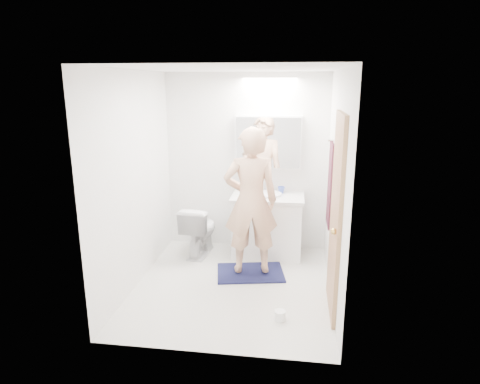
% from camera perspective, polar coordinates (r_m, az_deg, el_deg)
% --- Properties ---
extents(floor, '(2.50, 2.50, 0.00)m').
position_cam_1_polar(floor, '(4.91, -1.00, -12.68)').
color(floor, silver).
rests_on(floor, ground).
extents(ceiling, '(2.50, 2.50, 0.00)m').
position_cam_1_polar(ceiling, '(4.35, -1.15, 16.60)').
color(ceiling, white).
rests_on(ceiling, floor).
extents(wall_back, '(2.50, 0.00, 2.50)m').
position_cam_1_polar(wall_back, '(5.69, 0.88, 4.03)').
color(wall_back, white).
rests_on(wall_back, floor).
extents(wall_front, '(2.50, 0.00, 2.50)m').
position_cam_1_polar(wall_front, '(3.30, -4.44, -4.06)').
color(wall_front, white).
rests_on(wall_front, floor).
extents(wall_left, '(0.00, 2.50, 2.50)m').
position_cam_1_polar(wall_left, '(4.77, -14.24, 1.46)').
color(wall_left, white).
rests_on(wall_left, floor).
extents(wall_right, '(0.00, 2.50, 2.50)m').
position_cam_1_polar(wall_right, '(4.45, 13.07, 0.58)').
color(wall_right, white).
rests_on(wall_right, floor).
extents(vanity_cabinet, '(0.90, 0.55, 0.78)m').
position_cam_1_polar(vanity_cabinet, '(5.60, 3.77, -4.78)').
color(vanity_cabinet, white).
rests_on(vanity_cabinet, floor).
extents(countertop, '(0.95, 0.58, 0.04)m').
position_cam_1_polar(countertop, '(5.47, 3.84, -0.73)').
color(countertop, white).
rests_on(countertop, vanity_cabinet).
extents(sink_basin, '(0.36, 0.36, 0.03)m').
position_cam_1_polar(sink_basin, '(5.49, 3.87, -0.30)').
color(sink_basin, white).
rests_on(sink_basin, countertop).
extents(faucet, '(0.02, 0.02, 0.16)m').
position_cam_1_polar(faucet, '(5.66, 4.02, 0.83)').
color(faucet, '#B3B3B8').
rests_on(faucet, countertop).
extents(medicine_cabinet, '(0.88, 0.14, 0.70)m').
position_cam_1_polar(medicine_cabinet, '(5.54, 3.90, 6.85)').
color(medicine_cabinet, white).
rests_on(medicine_cabinet, wall_back).
extents(mirror_panel, '(0.84, 0.01, 0.66)m').
position_cam_1_polar(mirror_panel, '(5.46, 3.84, 6.74)').
color(mirror_panel, silver).
rests_on(mirror_panel, medicine_cabinet).
extents(toilet, '(0.45, 0.71, 0.69)m').
position_cam_1_polar(toilet, '(5.64, -5.58, -5.18)').
color(toilet, silver).
rests_on(toilet, floor).
extents(bath_rug, '(0.89, 0.69, 0.02)m').
position_cam_1_polar(bath_rug, '(5.17, 1.43, -11.01)').
color(bath_rug, '#141B3F').
rests_on(bath_rug, floor).
extents(person, '(0.70, 0.53, 1.75)m').
position_cam_1_polar(person, '(4.84, 1.50, -1.29)').
color(person, tan).
rests_on(person, bath_rug).
extents(door, '(0.04, 0.80, 2.00)m').
position_cam_1_polar(door, '(4.16, 13.04, -3.26)').
color(door, '#A68453').
rests_on(door, wall_right).
extents(door_knob, '(0.06, 0.06, 0.06)m').
position_cam_1_polar(door_knob, '(3.89, 12.78, -5.30)').
color(door_knob, gold).
rests_on(door_knob, door).
extents(towel, '(0.02, 0.42, 1.00)m').
position_cam_1_polar(towel, '(5.00, 12.23, 1.01)').
color(towel, '#111535').
rests_on(towel, wall_right).
extents(towel_hook, '(0.07, 0.02, 0.02)m').
position_cam_1_polar(towel_hook, '(4.91, 12.41, 6.93)').
color(towel_hook, silver).
rests_on(towel_hook, wall_right).
extents(soap_bottle_a, '(0.11, 0.11, 0.23)m').
position_cam_1_polar(soap_bottle_a, '(5.61, 0.86, 1.10)').
color(soap_bottle_a, beige).
rests_on(soap_bottle_a, countertop).
extents(soap_bottle_b, '(0.10, 0.10, 0.17)m').
position_cam_1_polar(soap_bottle_b, '(5.64, 2.13, 0.85)').
color(soap_bottle_b, '#5479B5').
rests_on(soap_bottle_b, countertop).
extents(toothbrush_cup, '(0.12, 0.12, 0.09)m').
position_cam_1_polar(toothbrush_cup, '(5.60, 5.68, 0.28)').
color(toothbrush_cup, '#3B50B1').
rests_on(toothbrush_cup, countertop).
extents(toilet_paper_roll, '(0.11, 0.11, 0.10)m').
position_cam_1_polar(toilet_paper_roll, '(4.27, 5.50, -16.52)').
color(toilet_paper_roll, white).
rests_on(toilet_paper_roll, floor).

